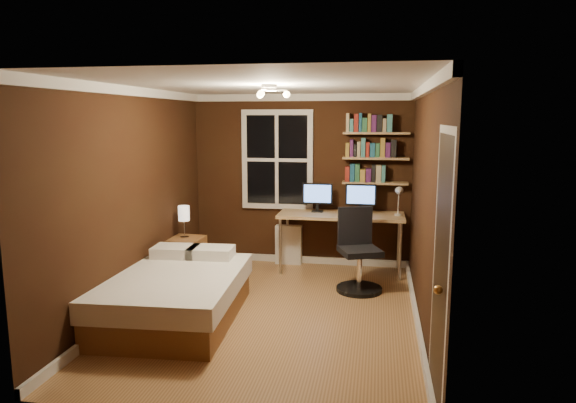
% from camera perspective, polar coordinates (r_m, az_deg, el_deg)
% --- Properties ---
extents(floor, '(4.20, 4.20, 0.00)m').
position_cam_1_polar(floor, '(5.87, -1.75, -12.33)').
color(floor, brown).
rests_on(floor, ground).
extents(wall_back, '(3.20, 0.04, 2.50)m').
position_cam_1_polar(wall_back, '(7.58, 1.45, 2.38)').
color(wall_back, black).
rests_on(wall_back, ground).
extents(wall_left, '(0.04, 4.20, 2.50)m').
position_cam_1_polar(wall_left, '(6.07, -16.77, 0.24)').
color(wall_left, black).
rests_on(wall_left, ground).
extents(wall_right, '(0.04, 4.20, 2.50)m').
position_cam_1_polar(wall_right, '(5.44, 14.92, -0.69)').
color(wall_right, black).
rests_on(wall_right, ground).
extents(ceiling, '(3.20, 4.20, 0.02)m').
position_cam_1_polar(ceiling, '(5.47, -1.88, 12.82)').
color(ceiling, white).
rests_on(ceiling, wall_back).
extents(window, '(1.06, 0.06, 1.46)m').
position_cam_1_polar(window, '(7.58, -1.21, 4.65)').
color(window, silver).
rests_on(window, wall_back).
extents(door, '(0.03, 0.82, 2.05)m').
position_cam_1_polar(door, '(3.99, 16.46, -7.70)').
color(door, black).
rests_on(door, ground).
extents(door_knob, '(0.06, 0.06, 0.06)m').
position_cam_1_polar(door_knob, '(3.71, 16.33, -9.40)').
color(door_knob, gold).
rests_on(door_knob, door).
extents(ceiling_fixture, '(0.44, 0.44, 0.18)m').
position_cam_1_polar(ceiling_fixture, '(5.37, -2.10, 11.82)').
color(ceiling_fixture, beige).
rests_on(ceiling_fixture, ceiling).
extents(bookshelf_lower, '(0.92, 0.22, 0.03)m').
position_cam_1_polar(bookshelf_lower, '(7.38, 9.64, 2.06)').
color(bookshelf_lower, tan).
rests_on(bookshelf_lower, wall_back).
extents(books_row_lower, '(0.48, 0.16, 0.23)m').
position_cam_1_polar(books_row_lower, '(7.36, 9.66, 3.06)').
color(books_row_lower, maroon).
rests_on(books_row_lower, bookshelf_lower).
extents(bookshelf_middle, '(0.92, 0.22, 0.03)m').
position_cam_1_polar(bookshelf_middle, '(7.34, 9.71, 4.77)').
color(bookshelf_middle, tan).
rests_on(bookshelf_middle, wall_back).
extents(books_row_middle, '(0.66, 0.16, 0.23)m').
position_cam_1_polar(books_row_middle, '(7.33, 9.74, 5.78)').
color(books_row_middle, navy).
rests_on(books_row_middle, bookshelf_middle).
extents(bookshelf_upper, '(0.92, 0.22, 0.03)m').
position_cam_1_polar(bookshelf_upper, '(7.32, 9.78, 7.50)').
color(bookshelf_upper, tan).
rests_on(bookshelf_upper, wall_back).
extents(books_row_upper, '(0.60, 0.16, 0.23)m').
position_cam_1_polar(books_row_upper, '(7.32, 9.81, 8.51)').
color(books_row_upper, '#29603E').
rests_on(books_row_upper, bookshelf_upper).
extents(bed, '(1.45, 1.95, 0.64)m').
position_cam_1_polar(bed, '(5.76, -12.42, -10.10)').
color(bed, brown).
rests_on(bed, ground).
extents(nightstand, '(0.49, 0.49, 0.57)m').
position_cam_1_polar(nightstand, '(7.11, -11.34, -6.20)').
color(nightstand, brown).
rests_on(nightstand, ground).
extents(bedside_lamp, '(0.15, 0.15, 0.43)m').
position_cam_1_polar(bedside_lamp, '(7.00, -11.47, -2.24)').
color(bedside_lamp, beige).
rests_on(bedside_lamp, nightstand).
extents(radiator, '(0.39, 0.14, 0.58)m').
position_cam_1_polar(radiator, '(7.68, 0.08, -4.81)').
color(radiator, silver).
rests_on(radiator, ground).
extents(desk, '(1.75, 0.66, 0.83)m').
position_cam_1_polar(desk, '(7.25, 5.91, -1.82)').
color(desk, tan).
rests_on(desk, ground).
extents(monitor_left, '(0.43, 0.12, 0.41)m').
position_cam_1_polar(monitor_left, '(7.32, 3.29, 0.45)').
color(monitor_left, black).
rests_on(monitor_left, desk).
extents(monitor_right, '(0.43, 0.12, 0.41)m').
position_cam_1_polar(monitor_right, '(7.27, 8.09, 0.31)').
color(monitor_right, black).
rests_on(monitor_right, desk).
extents(desk_lamp, '(0.14, 0.32, 0.44)m').
position_cam_1_polar(desk_lamp, '(7.12, 12.20, 0.10)').
color(desk_lamp, silver).
rests_on(desk_lamp, desk).
extents(office_chair, '(0.61, 0.61, 1.05)m').
position_cam_1_polar(office_chair, '(6.57, 7.82, -6.34)').
color(office_chair, black).
rests_on(office_chair, ground).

